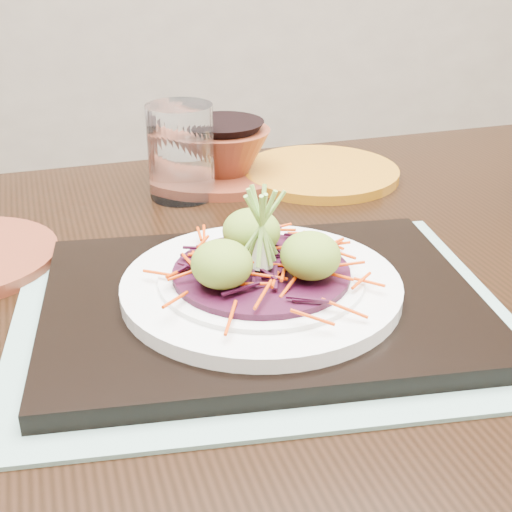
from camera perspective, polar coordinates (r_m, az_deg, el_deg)
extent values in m
cube|color=black|center=(0.62, -2.57, -5.85)|extent=(1.33, 0.95, 0.04)
cube|color=black|center=(1.34, 18.02, -8.05)|extent=(0.07, 0.07, 0.75)
cube|color=#80A69A|center=(0.60, 0.41, -4.48)|extent=(0.43, 0.34, 0.00)
cube|color=black|center=(0.59, 0.42, -3.67)|extent=(0.37, 0.29, 0.02)
cylinder|color=white|center=(0.59, 0.42, -2.47)|extent=(0.23, 0.23, 0.01)
cylinder|color=white|center=(0.58, 0.42, -1.79)|extent=(0.17, 0.17, 0.01)
cylinder|color=#380B20|center=(0.58, 0.42, -1.33)|extent=(0.15, 0.15, 0.01)
ellipsoid|color=olive|center=(0.55, -2.73, -0.69)|extent=(0.06, 0.06, 0.04)
ellipsoid|color=olive|center=(0.56, 4.39, 0.00)|extent=(0.06, 0.06, 0.04)
ellipsoid|color=olive|center=(0.61, -0.35, 1.98)|extent=(0.06, 0.06, 0.04)
cylinder|color=white|center=(0.83, -6.03, 8.30)|extent=(0.09, 0.09, 0.11)
cylinder|color=maroon|center=(0.90, -2.60, 6.43)|extent=(0.17, 0.17, 0.01)
cylinder|color=#A26112|center=(0.91, 5.15, 6.67)|extent=(0.25, 0.25, 0.01)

